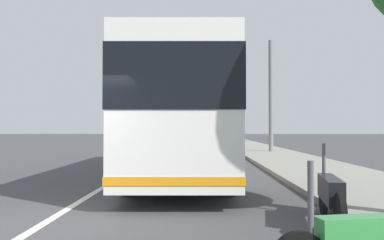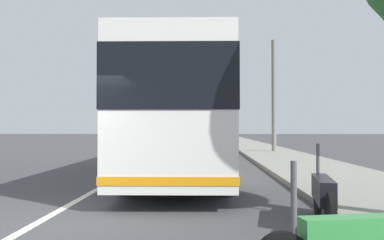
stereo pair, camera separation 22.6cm
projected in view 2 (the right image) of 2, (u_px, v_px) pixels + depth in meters
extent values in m
plane|color=#424244|center=(43.00, 220.00, 6.84)|extent=(220.00, 220.00, 0.00)
cube|color=gray|center=(303.00, 164.00, 16.61)|extent=(110.00, 3.60, 0.14)
cube|color=silver|center=(140.00, 166.00, 16.84)|extent=(110.00, 0.16, 0.01)
cube|color=silver|center=(182.00, 116.00, 13.36)|extent=(12.24, 2.74, 3.20)
cube|color=black|center=(182.00, 100.00, 13.37)|extent=(12.28, 2.78, 1.23)
cube|color=orange|center=(182.00, 157.00, 13.33)|extent=(12.27, 2.77, 0.16)
cylinder|color=black|center=(158.00, 153.00, 17.25)|extent=(1.00, 0.32, 1.00)
cylinder|color=black|center=(213.00, 153.00, 17.21)|extent=(1.00, 0.32, 1.00)
cylinder|color=black|center=(125.00, 173.00, 9.45)|extent=(1.00, 0.32, 1.00)
cylinder|color=black|center=(225.00, 173.00, 9.41)|extent=(1.00, 0.32, 1.00)
cube|color=#338C3F|center=(359.00, 232.00, 3.95)|extent=(0.47, 1.21, 0.30)
cylinder|color=#4C4C51|center=(294.00, 198.00, 3.85)|extent=(0.06, 0.06, 0.70)
cylinder|color=black|center=(317.00, 197.00, 7.20)|extent=(0.67, 0.19, 0.66)
cylinder|color=black|center=(331.00, 217.00, 5.52)|extent=(0.67, 0.19, 0.66)
cube|color=black|center=(323.00, 190.00, 6.36)|extent=(1.31, 0.44, 0.38)
cylinder|color=#4C4C51|center=(318.00, 163.00, 7.09)|extent=(0.06, 0.06, 0.70)
cube|color=silver|center=(195.00, 138.00, 45.18)|extent=(4.72, 2.13, 0.72)
cube|color=black|center=(195.00, 132.00, 44.95)|extent=(2.30, 1.81, 0.50)
cylinder|color=black|center=(189.00, 139.00, 46.77)|extent=(0.65, 0.27, 0.64)
cylinder|color=black|center=(203.00, 139.00, 46.59)|extent=(0.65, 0.27, 0.64)
cylinder|color=black|center=(186.00, 140.00, 43.75)|extent=(0.65, 0.27, 0.64)
cylinder|color=black|center=(201.00, 140.00, 43.58)|extent=(0.65, 0.27, 0.64)
cube|color=gold|center=(170.00, 137.00, 48.31)|extent=(4.04, 2.03, 0.75)
cube|color=black|center=(170.00, 132.00, 48.62)|extent=(2.24, 1.79, 0.50)
cylinder|color=black|center=(177.00, 139.00, 47.02)|extent=(0.65, 0.25, 0.64)
cylinder|color=black|center=(162.00, 139.00, 46.99)|extent=(0.65, 0.25, 0.64)
cylinder|color=black|center=(177.00, 139.00, 49.62)|extent=(0.65, 0.25, 0.64)
cylinder|color=black|center=(163.00, 139.00, 49.59)|extent=(0.65, 0.25, 0.64)
cube|color=silver|center=(175.00, 135.00, 59.40)|extent=(4.55, 2.15, 0.82)
cube|color=black|center=(175.00, 130.00, 59.52)|extent=(2.48, 1.86, 0.54)
cylinder|color=black|center=(181.00, 137.00, 57.97)|extent=(0.65, 0.26, 0.64)
cylinder|color=black|center=(169.00, 137.00, 57.91)|extent=(0.65, 0.26, 0.64)
cylinder|color=black|center=(181.00, 137.00, 60.89)|extent=(0.65, 0.26, 0.64)
cylinder|color=black|center=(169.00, 137.00, 60.83)|extent=(0.65, 0.26, 0.64)
cylinder|color=slate|center=(274.00, 97.00, 25.26)|extent=(0.28, 0.28, 7.08)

